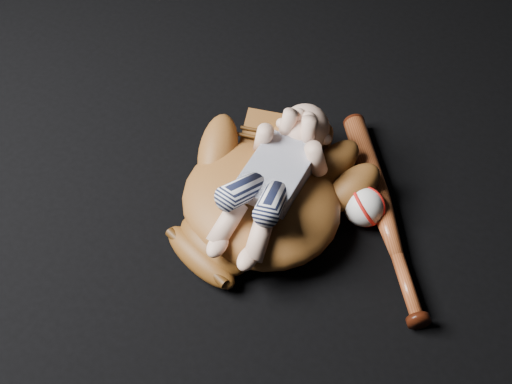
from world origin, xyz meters
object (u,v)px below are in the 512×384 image
(newborn_baby, at_px, (270,180))
(baseball_bat, at_px, (383,212))
(baseball_glove, at_px, (261,197))
(baseball, at_px, (364,206))

(newborn_baby, xyz_separation_m, baseball_bat, (0.19, 0.12, -0.10))
(newborn_baby, relative_size, baseball_bat, 0.75)
(baseball_bat, bearing_deg, newborn_baby, -147.21)
(baseball_glove, relative_size, baseball, 5.65)
(baseball_glove, bearing_deg, baseball, 46.78)
(baseball_glove, distance_m, baseball_bat, 0.24)
(baseball_glove, xyz_separation_m, baseball_bat, (0.20, 0.13, -0.05))
(newborn_baby, distance_m, baseball_bat, 0.25)
(baseball_bat, distance_m, baseball, 0.04)
(baseball_glove, height_order, newborn_baby, newborn_baby)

